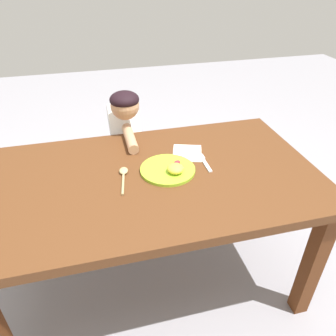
% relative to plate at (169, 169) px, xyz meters
% --- Properties ---
extents(ground_plane, '(8.00, 8.00, 0.00)m').
position_rel_plate_xyz_m(ground_plane, '(-0.09, -0.01, -0.72)').
color(ground_plane, gray).
extents(dining_table, '(1.50, 0.85, 0.71)m').
position_rel_plate_xyz_m(dining_table, '(-0.09, -0.01, -0.10)').
color(dining_table, '#532E16').
rests_on(dining_table, ground_plane).
extents(plate, '(0.25, 0.25, 0.05)m').
position_rel_plate_xyz_m(plate, '(0.00, 0.00, 0.00)').
color(plate, '#96CA2C').
rests_on(plate, dining_table).
extents(fork, '(0.03, 0.19, 0.01)m').
position_rel_plate_xyz_m(fork, '(0.18, 0.04, -0.01)').
color(fork, silver).
rests_on(fork, dining_table).
extents(spoon, '(0.06, 0.20, 0.02)m').
position_rel_plate_xyz_m(spoon, '(-0.20, 0.01, -0.00)').
color(spoon, tan).
rests_on(spoon, dining_table).
extents(person, '(0.17, 0.50, 0.94)m').
position_rel_plate_xyz_m(person, '(-0.13, 0.54, -0.20)').
color(person, '#4E4D72').
rests_on(person, ground_plane).
extents(napkin, '(0.18, 0.19, 0.00)m').
position_rel_plate_xyz_m(napkin, '(0.12, 0.13, -0.01)').
color(napkin, white).
rests_on(napkin, dining_table).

